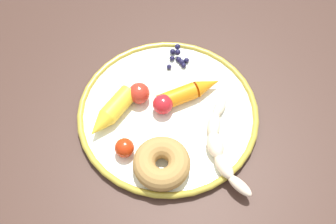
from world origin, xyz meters
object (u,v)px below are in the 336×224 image
at_px(carrot_yellow, 111,113).
at_px(tomato_far, 163,104).
at_px(dining_table, 191,151).
at_px(tomato_near, 139,93).
at_px(banana, 220,145).
at_px(blueberry_pile, 178,57).
at_px(donut, 162,163).
at_px(plate, 168,113).
at_px(carrot_orange, 191,91).
at_px(tomato_mid, 124,148).

distance_m(carrot_yellow, tomato_far, 0.10).
relative_size(dining_table, tomato_near, 28.64).
xyz_separation_m(carrot_yellow, tomato_far, (-0.03, -0.10, 0.00)).
bearing_deg(tomato_near, carrot_yellow, 103.59).
bearing_deg(banana, blueberry_pile, -6.16).
bearing_deg(dining_table, donut, 118.43).
distance_m(plate, tomato_near, 0.07).
bearing_deg(carrot_orange, donut, 134.35).
bearing_deg(dining_table, banana, -157.17).
bearing_deg(dining_table, carrot_orange, -23.53).
distance_m(tomato_near, tomato_far, 0.05).
xyz_separation_m(donut, tomato_near, (0.15, -0.02, 0.00)).
height_order(banana, donut, donut).
distance_m(dining_table, donut, 0.15).
relative_size(carrot_yellow, tomato_far, 3.01).
distance_m(banana, blueberry_pile, 0.22).
distance_m(dining_table, carrot_orange, 0.13).
bearing_deg(blueberry_pile, dining_table, 163.27).
xyz_separation_m(carrot_yellow, tomato_near, (0.02, -0.06, 0.00)).
height_order(dining_table, tomato_mid, tomato_mid).
bearing_deg(banana, tomato_near, 28.56).
height_order(plate, blueberry_pile, blueberry_pile).
height_order(dining_table, blueberry_pile, blueberry_pile).
height_order(carrot_yellow, donut, donut).
bearing_deg(tomato_far, carrot_orange, -85.49).
relative_size(donut, blueberry_pile, 1.87).
relative_size(plate, banana, 1.71).
bearing_deg(tomato_far, plate, -143.45).
height_order(carrot_orange, carrot_yellow, carrot_yellow).
xyz_separation_m(dining_table, tomato_far, (0.06, 0.03, 0.11)).
bearing_deg(carrot_orange, tomato_near, 68.13).
bearing_deg(tomato_mid, blueberry_pile, -50.60).
bearing_deg(banana, plate, 24.75).
xyz_separation_m(plate, carrot_orange, (0.01, -0.06, 0.02)).
distance_m(blueberry_pile, tomato_far, 0.13).
xyz_separation_m(dining_table, carrot_orange, (0.07, -0.03, 0.11)).
height_order(plate, banana, banana).
bearing_deg(tomato_mid, tomato_far, -62.68).
height_order(dining_table, plate, plate).
relative_size(donut, tomato_far, 2.62).
bearing_deg(tomato_near, tomato_far, -144.17).
bearing_deg(tomato_far, donut, 153.50).
distance_m(dining_table, tomato_far, 0.13).
height_order(carrot_orange, donut, donut).
relative_size(blueberry_pile, tomato_near, 1.31).
bearing_deg(blueberry_pile, tomato_near, 116.32).
relative_size(plate, donut, 3.44).
bearing_deg(blueberry_pile, carrot_orange, 168.51).
xyz_separation_m(plate, tomato_near, (0.05, 0.04, 0.02)).
bearing_deg(banana, dining_table, 22.83).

